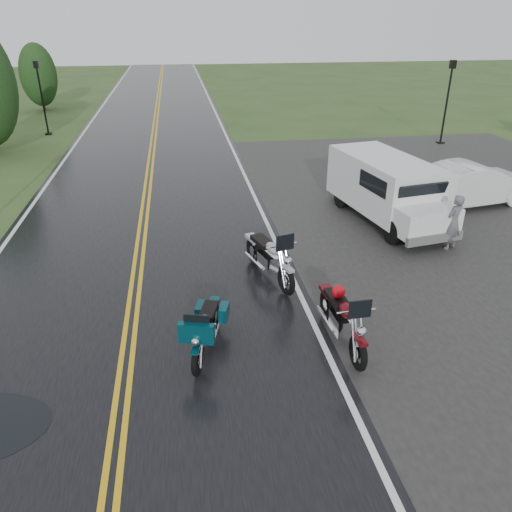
{
  "coord_description": "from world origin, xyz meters",
  "views": [
    {
      "loc": [
        1.24,
        -7.95,
        5.93
      ],
      "look_at": [
        2.8,
        2.0,
        1.0
      ],
      "focal_mm": 35.0,
      "sensor_mm": 36.0,
      "label": 1
    }
  ],
  "objects": [
    {
      "name": "ground",
      "position": [
        0.0,
        0.0,
        0.0
      ],
      "size": [
        120.0,
        120.0,
        0.0
      ],
      "primitive_type": "plane",
      "color": "#2D471E",
      "rests_on": "ground"
    },
    {
      "name": "motorcycle_red",
      "position": [
        4.19,
        -1.01,
        0.68
      ],
      "size": [
        0.94,
        2.33,
        1.36
      ],
      "primitive_type": null,
      "rotation": [
        0.0,
        0.0,
        0.05
      ],
      "color": "#56090F",
      "rests_on": "ground"
    },
    {
      "name": "van_white",
      "position": [
        7.05,
        4.17,
        1.0
      ],
      "size": [
        2.74,
        5.32,
        1.99
      ],
      "primitive_type": null,
      "rotation": [
        0.0,
        0.0,
        0.17
      ],
      "color": "silver",
      "rests_on": "ground"
    },
    {
      "name": "motorcycle_silver",
      "position": [
        3.47,
        1.81,
        0.72
      ],
      "size": [
        1.51,
        2.57,
        1.43
      ],
      "primitive_type": null,
      "rotation": [
        0.0,
        0.0,
        0.28
      ],
      "color": "#A5A6AC",
      "rests_on": "ground"
    },
    {
      "name": "sedan_white",
      "position": [
        10.93,
        6.85,
        0.72
      ],
      "size": [
        4.54,
        2.23,
        1.43
      ],
      "primitive_type": "imported",
      "rotation": [
        0.0,
        0.0,
        1.74
      ],
      "color": "silver",
      "rests_on": "ground"
    },
    {
      "name": "person_at_van",
      "position": [
        8.49,
        3.63,
        0.77
      ],
      "size": [
        0.67,
        0.6,
        1.54
      ],
      "primitive_type": "imported",
      "rotation": [
        0.0,
        0.0,
        3.65
      ],
      "color": "#55555B",
      "rests_on": "ground"
    },
    {
      "name": "tree_left_far",
      "position": [
        -7.52,
        28.43,
        1.81
      ],
      "size": [
        2.35,
        2.35,
        3.61
      ],
      "primitive_type": null,
      "color": "#1E3D19",
      "rests_on": "ground"
    },
    {
      "name": "road",
      "position": [
        0.0,
        10.0,
        0.02
      ],
      "size": [
        8.0,
        100.0,
        0.04
      ],
      "primitive_type": "cube",
      "color": "black",
      "rests_on": "ground"
    },
    {
      "name": "motorcycle_teal",
      "position": [
        1.32,
        -0.71,
        0.59
      ],
      "size": [
        1.25,
        2.13,
        1.19
      ],
      "primitive_type": null,
      "rotation": [
        0.0,
        0.0,
        -0.28
      ],
      "color": "#05343E",
      "rests_on": "ground"
    },
    {
      "name": "parking_pad",
      "position": [
        11.0,
        5.0,
        0.01
      ],
      "size": [
        14.0,
        24.0,
        0.03
      ],
      "primitive_type": "cube",
      "color": "black",
      "rests_on": "ground"
    },
    {
      "name": "lamp_post_far_left",
      "position": [
        -5.62,
        20.46,
        1.89
      ],
      "size": [
        0.32,
        0.32,
        3.77
      ],
      "primitive_type": null,
      "color": "black",
      "rests_on": "ground"
    },
    {
      "name": "lamp_post_far_right",
      "position": [
        14.26,
        15.3,
        1.99
      ],
      "size": [
        0.34,
        0.34,
        3.97
      ],
      "primitive_type": null,
      "color": "black",
      "rests_on": "ground"
    }
  ]
}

